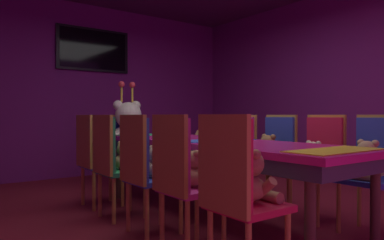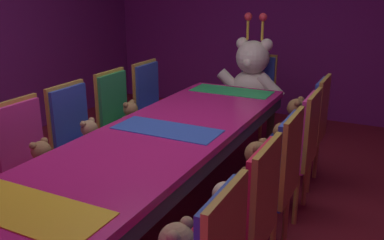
{
  "view_description": "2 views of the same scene",
  "coord_description": "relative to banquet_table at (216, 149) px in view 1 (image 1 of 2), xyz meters",
  "views": [
    {
      "loc": [
        -2.25,
        -2.67,
        0.98
      ],
      "look_at": [
        0.16,
        0.61,
        0.93
      ],
      "focal_mm": 34.28,
      "sensor_mm": 36.0,
      "label": 1
    },
    {
      "loc": [
        1.41,
        -2.44,
        1.72
      ],
      "look_at": [
        0.05,
        0.31,
        0.73
      ],
      "focal_mm": 39.25,
      "sensor_mm": 36.0,
      "label": 2
    }
  ],
  "objects": [
    {
      "name": "wall_right",
      "position": [
        2.6,
        0.0,
        0.74
      ],
      "size": [
        0.12,
        6.4,
        2.8
      ],
      "primitive_type": "cube",
      "color": "#721E72",
      "rests_on": "ground_plane"
    },
    {
      "name": "chair_right_2",
      "position": [
        0.82,
        -0.03,
        -0.06
      ],
      "size": [
        0.42,
        0.41,
        0.98
      ],
      "rotation": [
        0.0,
        0.0,
        3.14
      ],
      "color": "#2D47B2",
      "rests_on": "ground_plane"
    },
    {
      "name": "wall_tv",
      "position": [
        0.0,
        3.11,
        1.39
      ],
      "size": [
        1.2,
        0.06,
        0.7
      ],
      "color": "black"
    },
    {
      "name": "throne_chair",
      "position": [
        0.0,
        2.02,
        -0.06
      ],
      "size": [
        0.41,
        0.42,
        0.98
      ],
      "rotation": [
        0.0,
        0.0,
        -1.57
      ],
      "color": "#2D47B2",
      "rests_on": "ground_plane"
    },
    {
      "name": "chair_right_3",
      "position": [
        0.83,
        0.55,
        -0.06
      ],
      "size": [
        0.42,
        0.41,
        0.98
      ],
      "rotation": [
        0.0,
        0.0,
        3.14
      ],
      "color": "#CC338C",
      "rests_on": "ground_plane"
    },
    {
      "name": "wall_back",
      "position": [
        0.0,
        3.2,
        0.74
      ],
      "size": [
        5.2,
        0.12,
        2.8
      ],
      "primitive_type": "cube",
      "color": "#721E72",
      "rests_on": "ground_plane"
    },
    {
      "name": "teddy_right_2",
      "position": [
        0.67,
        -0.03,
        -0.06
      ],
      "size": [
        0.26,
        0.34,
        0.32
      ],
      "rotation": [
        0.0,
        0.0,
        3.14
      ],
      "color": "olive",
      "rests_on": "chair_right_2"
    },
    {
      "name": "chair_left_3",
      "position": [
        -0.83,
        0.56,
        -0.06
      ],
      "size": [
        0.42,
        0.41,
        0.98
      ],
      "color": "#268C4C",
      "rests_on": "ground_plane"
    },
    {
      "name": "teddy_right_1",
      "position": [
        0.68,
        -0.58,
        -0.08
      ],
      "size": [
        0.23,
        0.3,
        0.28
      ],
      "rotation": [
        0.0,
        0.0,
        3.14
      ],
      "color": "beige",
      "rests_on": "chair_right_1"
    },
    {
      "name": "teddy_right_4",
      "position": [
        0.66,
        1.12,
        -0.06
      ],
      "size": [
        0.27,
        0.35,
        0.33
      ],
      "rotation": [
        0.0,
        0.0,
        3.14
      ],
      "color": "olive",
      "rests_on": "chair_right_4"
    },
    {
      "name": "teddy_right_0",
      "position": [
        0.67,
        -1.1,
        -0.06
      ],
      "size": [
        0.26,
        0.34,
        0.32
      ],
      "rotation": [
        0.0,
        0.0,
        3.14
      ],
      "color": "tan",
      "rests_on": "chair_right_0"
    },
    {
      "name": "chair_left_4",
      "position": [
        -0.81,
        1.1,
        -0.06
      ],
      "size": [
        0.42,
        0.41,
        0.98
      ],
      "color": "#2D47B2",
      "rests_on": "ground_plane"
    },
    {
      "name": "chair_left_1",
      "position": [
        -0.8,
        -0.54,
        -0.06
      ],
      "size": [
        0.42,
        0.41,
        0.98
      ],
      "color": "#CC338C",
      "rests_on": "ground_plane"
    },
    {
      "name": "chair_right_4",
      "position": [
        0.81,
        1.12,
        -0.06
      ],
      "size": [
        0.42,
        0.41,
        0.98
      ],
      "rotation": [
        0.0,
        0.0,
        3.14
      ],
      "color": "#2D47B2",
      "rests_on": "ground_plane"
    },
    {
      "name": "teddy_left_1",
      "position": [
        -0.66,
        -0.54,
        -0.08
      ],
      "size": [
        0.22,
        0.29,
        0.27
      ],
      "color": "#9E7247",
      "rests_on": "chair_left_1"
    },
    {
      "name": "teddy_left_0",
      "position": [
        -0.68,
        -1.13,
        -0.06
      ],
      "size": [
        0.26,
        0.34,
        0.32
      ],
      "color": "#9E7247",
      "rests_on": "chair_left_0"
    },
    {
      "name": "chair_right_1",
      "position": [
        0.82,
        -0.58,
        -0.06
      ],
      "size": [
        0.42,
        0.41,
        0.98
      ],
      "rotation": [
        0.0,
        0.0,
        3.14
      ],
      "color": "red",
      "rests_on": "ground_plane"
    },
    {
      "name": "teddy_left_2",
      "position": [
        -0.68,
        -0.03,
        -0.08
      ],
      "size": [
        0.22,
        0.28,
        0.27
      ],
      "color": "tan",
      "rests_on": "chair_left_2"
    },
    {
      "name": "chair_left_2",
      "position": [
        -0.82,
        -0.03,
        -0.06
      ],
      "size": [
        0.42,
        0.41,
        0.98
      ],
      "color": "#2D47B2",
      "rests_on": "ground_plane"
    },
    {
      "name": "ground_plane",
      "position": [
        0.0,
        0.0,
        -0.66
      ],
      "size": [
        7.9,
        7.9,
        0.0
      ],
      "primitive_type": "plane",
      "color": "maroon"
    },
    {
      "name": "teddy_right_3",
      "position": [
        0.68,
        0.55,
        -0.08
      ],
      "size": [
        0.23,
        0.29,
        0.28
      ],
      "rotation": [
        0.0,
        0.0,
        3.14
      ],
      "color": "olive",
      "rests_on": "chair_right_3"
    },
    {
      "name": "chair_left_0",
      "position": [
        -0.83,
        -1.13,
        -0.06
      ],
      "size": [
        0.42,
        0.41,
        0.98
      ],
      "color": "red",
      "rests_on": "ground_plane"
    },
    {
      "name": "teddy_left_3",
      "position": [
        -0.69,
        0.56,
        -0.08
      ],
      "size": [
        0.22,
        0.29,
        0.27
      ],
      "color": "#9E7247",
      "rests_on": "chair_left_3"
    },
    {
      "name": "king_teddy_bear",
      "position": [
        0.0,
        1.84,
        0.12
      ],
      "size": [
        0.77,
        0.59,
        0.98
      ],
      "rotation": [
        0.0,
        0.0,
        -1.57
      ],
      "color": "silver",
      "rests_on": "throne_chair"
    },
    {
      "name": "chair_right_0",
      "position": [
        0.82,
        -1.1,
        -0.06
      ],
      "size": [
        0.42,
        0.41,
        0.98
      ],
      "rotation": [
        0.0,
        0.0,
        3.14
      ],
      "color": "#2D47B2",
      "rests_on": "ground_plane"
    },
    {
      "name": "banquet_table",
      "position": [
        0.0,
        0.0,
        0.0
      ],
      "size": [
        0.9,
        2.95,
        0.75
      ],
      "color": "#C61E72",
      "rests_on": "ground_plane"
    }
  ]
}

